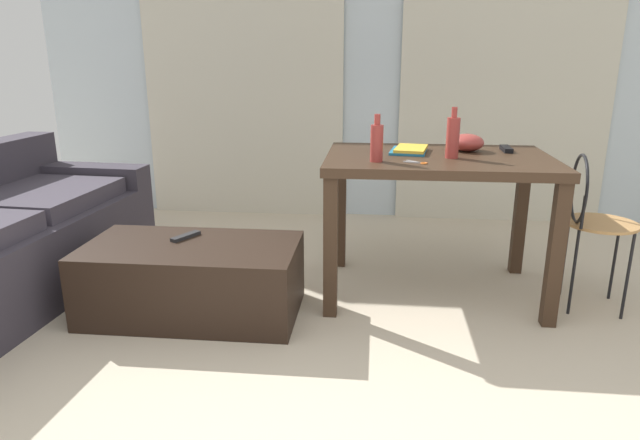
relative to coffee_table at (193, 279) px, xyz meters
name	(u,v)px	position (x,y,z in m)	size (l,w,h in m)	color
ground_plane	(360,328)	(0.88, -0.10, -0.19)	(8.36, 8.36, 0.00)	beige
wall_back	(372,57)	(0.88, 2.04, 1.11)	(5.45, 0.10, 2.60)	silver
curtains	(372,87)	(0.88, 1.96, 0.88)	(3.72, 0.03, 2.14)	beige
coffee_table	(193,279)	(0.00, 0.00, 0.00)	(1.10, 0.59, 0.38)	black
craft_table	(437,176)	(1.27, 0.41, 0.49)	(1.21, 0.83, 0.79)	#382619
wire_chair	(590,212)	(2.06, 0.30, 0.34)	(0.37, 0.38, 0.83)	#B7844C
bottle_near	(453,137)	(1.33, 0.34, 0.72)	(0.07, 0.07, 0.27)	#99332D
bottle_far	(377,142)	(0.94, 0.20, 0.70)	(0.06, 0.06, 0.24)	#99332D
bowl	(467,143)	(1.44, 0.57, 0.65)	(0.19, 0.19, 0.10)	#9E3833
book_stack	(410,150)	(1.12, 0.50, 0.62)	(0.23, 0.29, 0.03)	#1E668C
tv_remote_on_table	(506,149)	(1.67, 0.60, 0.62)	(0.05, 0.17, 0.02)	black
scissors	(418,163)	(1.15, 0.18, 0.61)	(0.12, 0.09, 0.00)	#9EA0A5
tv_remote_primary	(186,236)	(-0.06, 0.10, 0.20)	(0.04, 0.18, 0.02)	#232326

